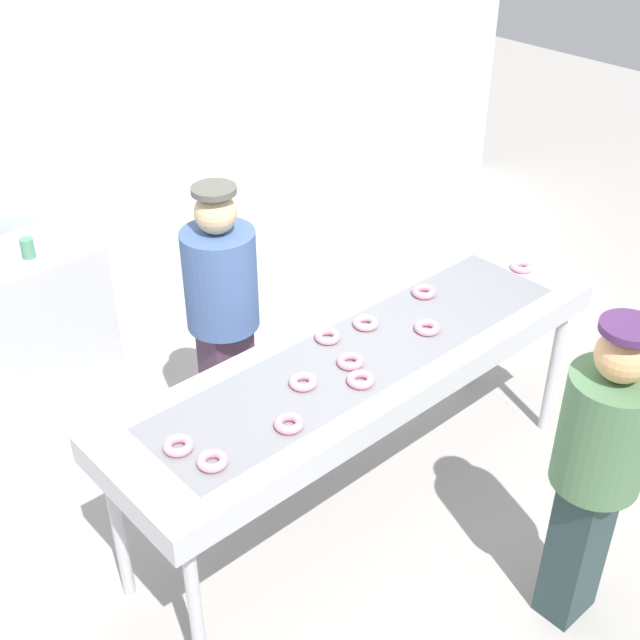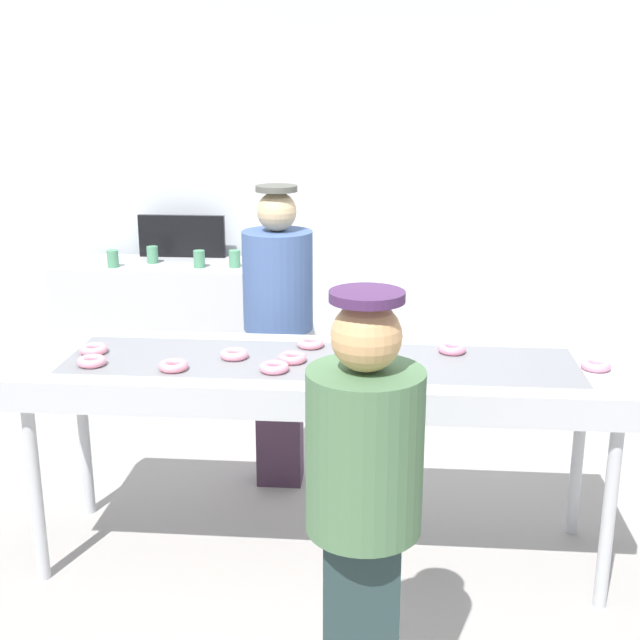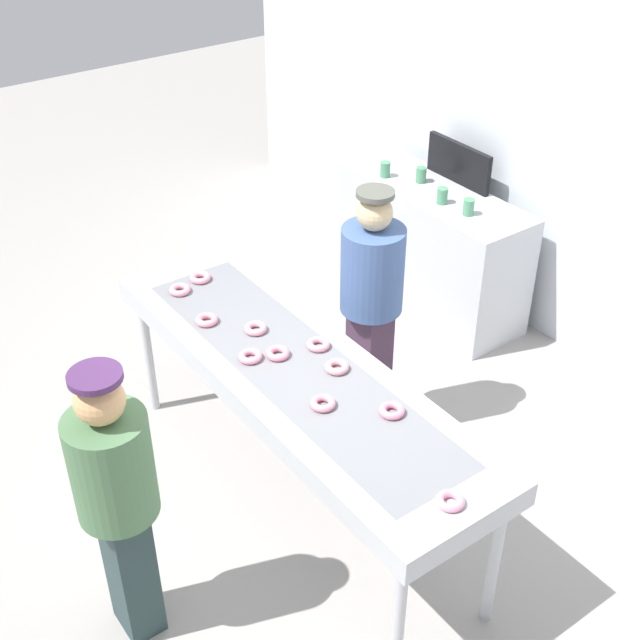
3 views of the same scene
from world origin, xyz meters
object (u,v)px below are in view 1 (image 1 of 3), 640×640
paper_cup_3 (28,248)px  strawberry_donut_0 (328,336)px  strawberry_donut_6 (178,446)px  strawberry_donut_10 (212,461)px  worker_baker (223,314)px  customer_waiting (598,462)px  strawberry_donut_7 (522,266)px  strawberry_donut_8 (427,328)px  strawberry_donut_1 (350,361)px  strawberry_donut_4 (303,382)px  strawberry_donut_5 (361,380)px  fryer_conveyor (364,364)px  strawberry_donut_2 (289,424)px  strawberry_donut_3 (366,323)px  strawberry_donut_9 (424,292)px

paper_cup_3 → strawberry_donut_0: bearing=-69.0°
strawberry_donut_6 → strawberry_donut_10: 0.17m
worker_baker → customer_waiting: bearing=92.2°
strawberry_donut_7 → strawberry_donut_8: size_ratio=1.00×
worker_baker → paper_cup_3: 1.30m
strawberry_donut_1 → strawberry_donut_4: (-0.26, 0.03, 0.00)m
strawberry_donut_1 → strawberry_donut_4: same height
customer_waiting → paper_cup_3: (-0.96, 3.05, 0.10)m
strawberry_donut_5 → customer_waiting: size_ratio=0.08×
fryer_conveyor → strawberry_donut_0: (-0.06, 0.19, 0.09)m
strawberry_donut_8 → paper_cup_3: bearing=118.2°
strawberry_donut_0 → strawberry_donut_2: same height
strawberry_donut_2 → paper_cup_3: paper_cup_3 is taller
strawberry_donut_7 → strawberry_donut_10: bearing=-176.6°
strawberry_donut_0 → strawberry_donut_8: bearing=-33.2°
strawberry_donut_2 → strawberry_donut_7: same height
strawberry_donut_4 → strawberry_donut_7: same height
strawberry_donut_10 → paper_cup_3: bearing=83.4°
strawberry_donut_6 → strawberry_donut_0: bearing=10.1°
fryer_conveyor → strawberry_donut_5: strawberry_donut_5 is taller
strawberry_donut_0 → strawberry_donut_5: (-0.12, -0.35, 0.00)m
strawberry_donut_5 → strawberry_donut_6: (-0.84, 0.18, 0.00)m
strawberry_donut_4 → strawberry_donut_3: bearing=15.6°
strawberry_donut_6 → strawberry_donut_8: (1.37, -0.09, 0.00)m
strawberry_donut_1 → strawberry_donut_10: size_ratio=1.00×
strawberry_donut_6 → worker_baker: (0.74, 0.71, -0.03)m
fryer_conveyor → strawberry_donut_6: strawberry_donut_6 is taller
strawberry_donut_9 → strawberry_donut_6: bearing=-175.0°
strawberry_donut_7 → strawberry_donut_5: bearing=-174.1°
worker_baker → strawberry_donut_6: bearing=30.5°
customer_waiting → strawberry_donut_7: bearing=60.8°
strawberry_donut_3 → strawberry_donut_6: size_ratio=1.00×
strawberry_donut_8 → worker_baker: size_ratio=0.08×
strawberry_donut_6 → strawberry_donut_2: bearing=-24.8°
strawberry_donut_8 → strawberry_donut_9: size_ratio=1.00×
strawberry_donut_6 → strawberry_donut_9: bearing=5.0°
strawberry_donut_1 → worker_baker: (-0.16, 0.76, -0.03)m
strawberry_donut_9 → strawberry_donut_7: bearing=-16.6°
strawberry_donut_5 → strawberry_donut_1: bearing=64.7°
strawberry_donut_2 → strawberry_donut_4: bearing=37.6°
strawberry_donut_6 → strawberry_donut_8: 1.37m
strawberry_donut_5 → paper_cup_3: paper_cup_3 is taller
strawberry_donut_7 → strawberry_donut_9: bearing=163.4°
strawberry_donut_9 → worker_baker: worker_baker is taller
strawberry_donut_2 → customer_waiting: (0.84, -0.93, -0.09)m
customer_waiting → strawberry_donut_1: bearing=119.7°
fryer_conveyor → strawberry_donut_9: 0.61m
customer_waiting → strawberry_donut_2: bearing=143.7°
strawberry_donut_9 → paper_cup_3: 2.22m
strawberry_donut_2 → paper_cup_3: 2.12m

